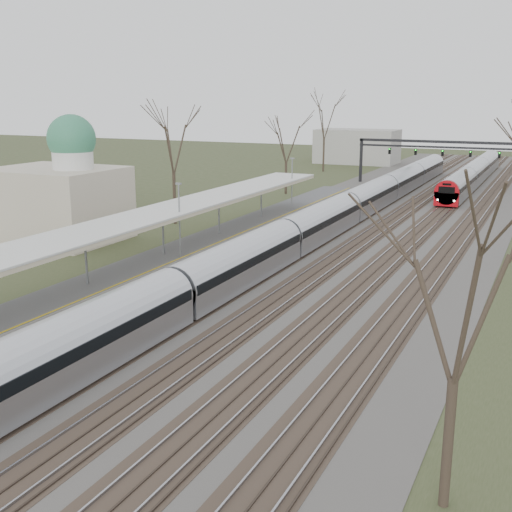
{
  "coord_description": "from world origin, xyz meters",
  "views": [
    {
      "loc": [
        15.06,
        -2.1,
        11.58
      ],
      "look_at": [
        -1.43,
        32.77,
        2.0
      ],
      "focal_mm": 45.0,
      "sensor_mm": 36.0,
      "label": 1
    }
  ],
  "objects": [
    {
      "name": "dome_building",
      "position": [
        -21.71,
        38.0,
        3.72
      ],
      "size": [
        10.0,
        8.0,
        10.3
      ],
      "color": "beige",
      "rests_on": "ground"
    },
    {
      "name": "tree_west_far",
      "position": [
        -17.0,
        48.0,
        8.02
      ],
      "size": [
        5.5,
        5.5,
        11.33
      ],
      "color": "#2D231C",
      "rests_on": "ground"
    },
    {
      "name": "tree_east_near",
      "position": [
        13.0,
        15.0,
        6.55
      ],
      "size": [
        4.5,
        4.5,
        9.27
      ],
      "color": "#2D231C",
      "rests_on": "ground"
    },
    {
      "name": "platform",
      "position": [
        -9.05,
        37.5,
        0.5
      ],
      "size": [
        3.5,
        69.0,
        1.0
      ],
      "primitive_type": "cube",
      "color": "#9E9B93",
      "rests_on": "ground"
    },
    {
      "name": "train_far",
      "position": [
        4.5,
        89.75,
        1.48
      ],
      "size": [
        2.62,
        45.21,
        3.05
      ],
      "color": "#A3A6AD",
      "rests_on": "ground"
    },
    {
      "name": "signal_gantry",
      "position": [
        0.29,
        84.99,
        4.91
      ],
      "size": [
        21.0,
        0.59,
        6.08
      ],
      "color": "black",
      "rests_on": "ground"
    },
    {
      "name": "canopy",
      "position": [
        -9.05,
        32.99,
        3.93
      ],
      "size": [
        4.1,
        50.0,
        3.11
      ],
      "color": "slate",
      "rests_on": "platform"
    },
    {
      "name": "train_near",
      "position": [
        -2.5,
        54.69,
        1.48
      ],
      "size": [
        2.62,
        90.21,
        3.05
      ],
      "color": "#A3A6AD",
      "rests_on": "ground"
    },
    {
      "name": "track_bed",
      "position": [
        0.26,
        55.0,
        0.06
      ],
      "size": [
        24.0,
        160.0,
        0.22
      ],
      "color": "#474442",
      "rests_on": "ground"
    }
  ]
}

